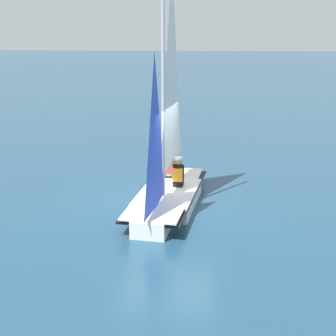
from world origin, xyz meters
name	(u,v)px	position (x,y,z in m)	size (l,w,h in m)	color
ground_plane	(168,205)	(0.00, 0.00, 0.00)	(260.00, 260.00, 0.00)	navy
sailboat_main	(168,172)	(0.00, 0.00, 0.88)	(1.77, 4.51, 6.08)	white
sailor_helm	(178,177)	(0.22, 0.44, 0.63)	(0.33, 0.36, 1.16)	black
sailor_crew	(170,169)	(-0.09, 1.22, 0.63)	(0.33, 0.36, 1.16)	black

